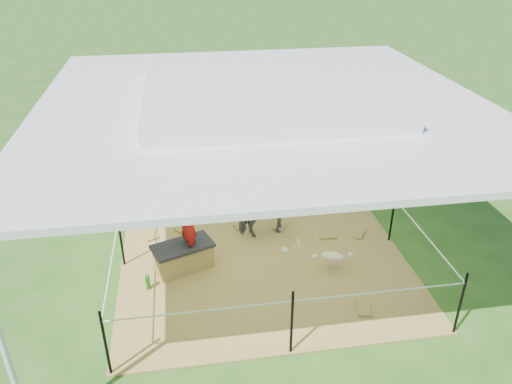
{
  "coord_description": "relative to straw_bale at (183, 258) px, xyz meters",
  "views": [
    {
      "loc": [
        -1.17,
        -6.82,
        4.86
      ],
      "look_at": [
        0.0,
        0.6,
        0.85
      ],
      "focal_mm": 35.0,
      "sensor_mm": 36.0,
      "label": 1
    }
  ],
  "objects": [
    {
      "name": "ground",
      "position": [
        1.3,
        0.24,
        -0.22
      ],
      "size": [
        90.0,
        90.0,
        0.0
      ],
      "primitive_type": "plane",
      "color": "#2D5919",
      "rests_on": "ground"
    },
    {
      "name": "foal",
      "position": [
        2.33,
        -0.4,
        0.07
      ],
      "size": [
        1.08,
        0.87,
        0.53
      ],
      "primitive_type": null,
      "rotation": [
        0.0,
        0.0,
        -0.42
      ],
      "color": "beige",
      "rests_on": "hay_patch"
    },
    {
      "name": "canopy_tent",
      "position": [
        1.3,
        0.24,
        2.47
      ],
      "size": [
        6.3,
        6.3,
        2.9
      ],
      "color": "silver",
      "rests_on": "ground"
    },
    {
      "name": "trash_barrel",
      "position": [
        4.7,
        6.69,
        0.28
      ],
      "size": [
        0.72,
        0.72,
        1.0
      ],
      "primitive_type": "cylinder",
      "rotation": [
        0.0,
        0.0,
        0.12
      ],
      "color": "blue",
      "rests_on": "ground"
    },
    {
      "name": "rope_fence",
      "position": [
        1.3,
        0.24,
        0.42
      ],
      "size": [
        4.54,
        4.54,
        1.0
      ],
      "color": "black",
      "rests_on": "ground"
    },
    {
      "name": "picnic_table_far",
      "position": [
        6.09,
        9.71,
        0.2
      ],
      "size": [
        2.49,
        2.27,
        0.85
      ],
      "primitive_type": "cube",
      "rotation": [
        0.0,
        0.0,
        -0.51
      ],
      "color": "brown",
      "rests_on": "ground"
    },
    {
      "name": "distant_person",
      "position": [
        3.25,
        7.98,
        0.34
      ],
      "size": [
        0.61,
        0.51,
        1.13
      ],
      "primitive_type": "imported",
      "rotation": [
        0.0,
        0.0,
        3.3
      ],
      "color": "blue",
      "rests_on": "ground"
    },
    {
      "name": "hay_patch",
      "position": [
        1.3,
        0.24,
        -0.21
      ],
      "size": [
        4.6,
        4.6,
        0.03
      ],
      "primitive_type": "cube",
      "color": "brown",
      "rests_on": "ground"
    },
    {
      "name": "woman",
      "position": [
        0.1,
        0.0,
        0.72
      ],
      "size": [
        0.37,
        0.45,
        1.05
      ],
      "primitive_type": "imported",
      "rotation": [
        0.0,
        0.0,
        -1.21
      ],
      "color": "red",
      "rests_on": "straw_bale"
    },
    {
      "name": "straw_bale",
      "position": [
        0.0,
        0.0,
        0.0
      ],
      "size": [
        0.97,
        0.72,
        0.39
      ],
      "primitive_type": "cube",
      "rotation": [
        0.0,
        0.0,
        0.36
      ],
      "color": "#A2843B",
      "rests_on": "hay_patch"
    },
    {
      "name": "green_bottle",
      "position": [
        -0.55,
        -0.45,
        -0.07
      ],
      "size": [
        0.09,
        0.09,
        0.24
      ],
      "primitive_type": "cylinder",
      "rotation": [
        0.0,
        0.0,
        0.36
      ],
      "color": "#1A6F18",
      "rests_on": "hay_patch"
    },
    {
      "name": "pony",
      "position": [
        1.5,
        0.74,
        0.23
      ],
      "size": [
        1.09,
        0.65,
        0.86
      ],
      "primitive_type": "imported",
      "rotation": [
        0.0,
        0.0,
        1.76
      ],
      "color": "#48484D",
      "rests_on": "hay_patch"
    },
    {
      "name": "pink_hat",
      "position": [
        1.5,
        0.74,
        0.73
      ],
      "size": [
        0.27,
        0.27,
        0.12
      ],
      "primitive_type": "cylinder",
      "color": "pink",
      "rests_on": "pony"
    },
    {
      "name": "picnic_table_near",
      "position": [
        3.18,
        8.84,
        0.13
      ],
      "size": [
        1.85,
        1.44,
        0.71
      ],
      "primitive_type": "cube",
      "rotation": [
        0.0,
        0.0,
        -0.13
      ],
      "color": "#552F1D",
      "rests_on": "ground"
    },
    {
      "name": "dark_cloth",
      "position": [
        0.0,
        0.0,
        0.22
      ],
      "size": [
        1.05,
        0.78,
        0.05
      ],
      "primitive_type": "cube",
      "rotation": [
        0.0,
        0.0,
        0.36
      ],
      "color": "black",
      "rests_on": "straw_bale"
    }
  ]
}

